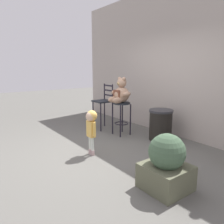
{
  "coord_description": "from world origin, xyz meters",
  "views": [
    {
      "loc": [
        3.44,
        -2.17,
        1.64
      ],
      "look_at": [
        -0.29,
        0.58,
        0.68
      ],
      "focal_mm": 35.29,
      "sensor_mm": 36.0,
      "label": 1
    }
  ],
  "objects": [
    {
      "name": "planter_with_shrub",
      "position": [
        1.66,
        0.04,
        0.35
      ],
      "size": [
        0.58,
        0.58,
        0.78
      ],
      "color": "#575842",
      "rests_on": "ground_plane"
    },
    {
      "name": "trash_bin",
      "position": [
        0.22,
        1.57,
        0.35
      ],
      "size": [
        0.54,
        0.54,
        0.7
      ],
      "color": "black",
      "rests_on": "ground_plane"
    },
    {
      "name": "teddy_bear",
      "position": [
        -0.62,
        1.08,
        1.02
      ],
      "size": [
        0.58,
        0.52,
        0.6
      ],
      "color": "tan",
      "rests_on": "bar_stool_with_teddy"
    },
    {
      "name": "ground_plane",
      "position": [
        0.0,
        0.0,
        0.0
      ],
      "size": [
        24.0,
        24.0,
        0.0
      ],
      "primitive_type": "plane",
      "color": "#5C5B55"
    },
    {
      "name": "child_walking",
      "position": [
        0.04,
        -0.14,
        0.62
      ],
      "size": [
        0.27,
        0.22,
        0.85
      ],
      "rotation": [
        0.0,
        0.0,
        -0.52
      ],
      "color": "#C29F9E",
      "rests_on": "ground_plane"
    },
    {
      "name": "building_wall",
      "position": [
        0.0,
        2.25,
        1.76
      ],
      "size": [
        7.09,
        0.3,
        3.52
      ],
      "primitive_type": "cube",
      "color": "#ABA097",
      "rests_on": "ground_plane"
    },
    {
      "name": "bar_chair_empty",
      "position": [
        -1.33,
        1.07,
        0.69
      ],
      "size": [
        0.44,
        0.44,
        1.19
      ],
      "color": "black",
      "rests_on": "ground_plane"
    },
    {
      "name": "bar_stool_with_teddy",
      "position": [
        -0.62,
        1.11,
        0.58
      ],
      "size": [
        0.41,
        0.41,
        0.8
      ],
      "color": "black",
      "rests_on": "ground_plane"
    }
  ]
}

